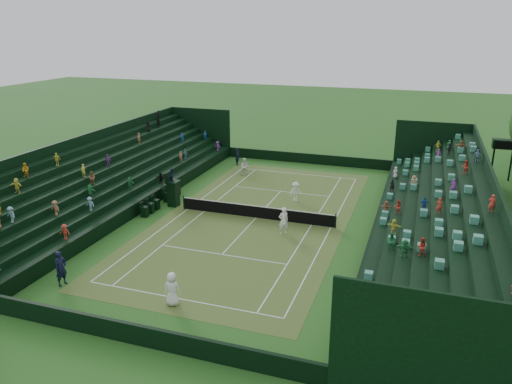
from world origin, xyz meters
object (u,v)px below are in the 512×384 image
Objects in this scene: player_near_east at (283,221)px; player_far_east at (296,192)px; umpire_chair at (173,190)px; player_far_west at (245,167)px; tennis_net at (256,211)px; player_near_west at (172,289)px.

player_near_east reaches higher than player_far_east.
player_far_west is (2.40, 9.47, -0.45)m from umpire_chair.
umpire_chair is 1.81× the size of player_far_west.
player_far_west is at bearing 75.76° from umpire_chair.
player_far_east is at bearing -118.59° from player_near_east.
tennis_net is at bearing -74.78° from player_near_east.
tennis_net is 6.12× the size of player_near_east.
player_near_west is 17.04m from player_far_east.
tennis_net is 12.48m from player_near_west.
umpire_chair reaches higher than player_far_east.
player_near_east is (2.79, 10.35, 0.07)m from player_near_west.
umpire_chair is 14.54m from player_near_west.
umpire_chair is 9.87m from player_near_east.
player_near_west is (6.75, -12.87, -0.38)m from umpire_chair.
umpire_chair is 1.85× the size of player_far_east.
tennis_net is at bearing -156.90° from player_far_east.
player_near_west is (-0.13, -12.48, 0.36)m from tennis_net.
player_far_east is at bearing -102.87° from player_near_west.
player_near_west is 10.72m from player_near_east.
player_far_east is (1.79, 4.45, 0.28)m from tennis_net.
player_near_west is at bearing -62.34° from umpire_chair.
player_far_west is (-4.34, 22.34, -0.07)m from player_near_west.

